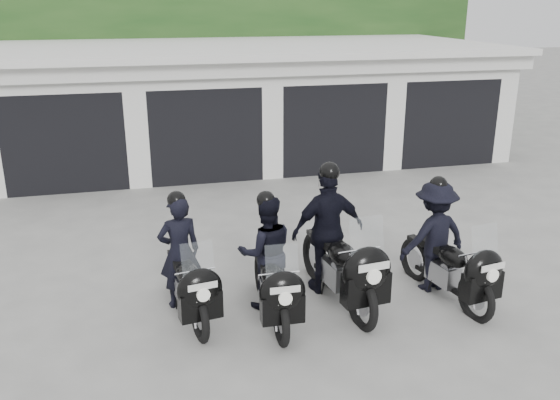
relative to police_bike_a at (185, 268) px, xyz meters
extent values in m
plane|color=#969591|center=(1.10, 0.58, -0.69)|extent=(80.00, 80.00, 0.00)
cube|color=silver|center=(1.10, 9.08, 0.71)|extent=(16.00, 6.00, 2.80)
cube|color=silver|center=(1.10, 8.88, 2.19)|extent=(16.40, 6.80, 0.16)
cube|color=silver|center=(1.10, 5.83, 1.96)|extent=(16.40, 0.12, 0.40)
cube|color=black|center=(1.10, 6.06, -0.57)|extent=(16.00, 0.06, 0.24)
cube|color=black|center=(-2.00, 7.28, 0.41)|extent=(2.60, 2.60, 2.20)
cube|color=silver|center=(-2.00, 6.23, 1.81)|extent=(2.60, 0.50, 0.60)
cube|color=silver|center=(-0.45, 6.23, 0.71)|extent=(0.50, 0.50, 2.80)
cube|color=black|center=(1.10, 7.28, 0.41)|extent=(2.60, 2.60, 2.20)
cube|color=silver|center=(1.10, 6.23, 1.81)|extent=(2.60, 0.50, 0.60)
cube|color=silver|center=(2.65, 6.23, 0.71)|extent=(0.50, 0.50, 2.80)
cube|color=black|center=(4.20, 7.28, 0.41)|extent=(2.60, 2.60, 2.20)
cube|color=silver|center=(4.20, 6.23, 1.81)|extent=(2.60, 0.50, 0.60)
cube|color=silver|center=(5.75, 6.23, 0.71)|extent=(0.50, 0.50, 2.80)
cube|color=black|center=(7.30, 7.28, 0.41)|extent=(2.60, 2.60, 2.20)
cube|color=silver|center=(7.30, 6.23, 1.81)|extent=(2.60, 0.50, 0.60)
cube|color=silver|center=(8.85, 6.23, 0.71)|extent=(0.50, 0.50, 2.80)
cube|color=#1A3C16|center=(1.10, 13.08, 1.46)|extent=(20.00, 2.00, 4.30)
cylinder|color=black|center=(4.10, 14.58, 0.96)|extent=(0.24, 0.24, 3.30)
cylinder|color=black|center=(8.60, 14.58, 0.96)|extent=(0.24, 0.24, 3.30)
torus|color=black|center=(0.10, -0.65, -0.40)|extent=(0.20, 0.68, 0.67)
torus|color=black|center=(-0.10, 0.65, -0.40)|extent=(0.20, 0.68, 0.67)
cube|color=#9F9FA4|center=(0.00, 0.02, -0.34)|extent=(0.31, 0.54, 0.29)
cube|color=black|center=(0.00, 0.00, -0.49)|extent=(0.26, 1.19, 0.06)
ellipsoid|color=black|center=(0.02, -0.14, -0.03)|extent=(0.38, 0.57, 0.26)
cube|color=black|center=(-0.04, 0.25, -0.01)|extent=(0.31, 0.54, 0.09)
ellipsoid|color=black|center=(0.11, -0.73, 0.03)|extent=(0.62, 0.39, 0.55)
cube|color=black|center=(0.11, -0.73, -0.18)|extent=(0.56, 0.28, 0.37)
cube|color=#B2BFC6|center=(0.11, -0.70, 0.39)|extent=(0.42, 0.17, 0.47)
cylinder|color=silver|center=(0.09, -0.55, 0.19)|extent=(0.51, 0.10, 0.03)
cube|color=silver|center=(0.14, -0.88, 0.14)|extent=(0.36, 0.07, 0.08)
cube|color=silver|center=(0.13, -0.85, -0.03)|extent=(0.17, 0.04, 0.09)
imported|color=black|center=(-0.04, 0.27, 0.12)|extent=(0.64, 0.47, 1.61)
sphere|color=black|center=(-0.04, 0.27, 0.87)|extent=(0.25, 0.25, 0.25)
torus|color=black|center=(1.08, -0.99, -0.40)|extent=(0.12, 0.68, 0.67)
torus|color=black|center=(1.12, 0.34, -0.40)|extent=(0.12, 0.68, 0.67)
cube|color=#9F9FA4|center=(1.10, -0.30, -0.34)|extent=(0.25, 0.51, 0.30)
cube|color=black|center=(1.10, -0.32, -0.48)|extent=(0.11, 1.20, 0.06)
ellipsoid|color=black|center=(1.10, -0.46, -0.02)|extent=(0.31, 0.54, 0.27)
cube|color=black|center=(1.11, -0.06, -0.01)|extent=(0.25, 0.51, 0.09)
ellipsoid|color=black|center=(1.08, -1.06, 0.03)|extent=(0.59, 0.32, 0.55)
cube|color=black|center=(1.08, -1.06, -0.18)|extent=(0.54, 0.22, 0.37)
cube|color=#B2BFC6|center=(1.08, -1.03, 0.40)|extent=(0.41, 0.12, 0.47)
cylinder|color=silver|center=(1.08, -0.88, 0.20)|extent=(0.52, 0.04, 0.03)
cube|color=silver|center=(1.07, -1.22, 0.14)|extent=(0.37, 0.02, 0.08)
cube|color=silver|center=(1.07, -1.19, -0.02)|extent=(0.17, 0.02, 0.09)
imported|color=black|center=(1.11, -0.05, 0.12)|extent=(0.80, 0.64, 1.62)
sphere|color=black|center=(1.11, -0.05, 0.88)|extent=(0.25, 0.25, 0.25)
torus|color=black|center=(2.20, -0.88, -0.36)|extent=(0.20, 0.79, 0.78)
torus|color=black|center=(2.03, 0.65, -0.36)|extent=(0.20, 0.79, 0.78)
cube|color=#9F9FA4|center=(2.11, -0.09, -0.28)|extent=(0.34, 0.61, 0.34)
cube|color=black|center=(2.11, -0.11, -0.45)|extent=(0.24, 1.39, 0.06)
ellipsoid|color=black|center=(2.13, -0.27, 0.08)|extent=(0.41, 0.65, 0.31)
cube|color=black|center=(2.08, 0.19, 0.10)|extent=(0.34, 0.61, 0.11)
ellipsoid|color=black|center=(2.21, -0.96, 0.15)|extent=(0.71, 0.42, 0.64)
cube|color=black|center=(2.21, -0.96, -0.10)|extent=(0.64, 0.30, 0.43)
cube|color=#B2BFC6|center=(2.20, -0.93, 0.57)|extent=(0.48, 0.17, 0.55)
cylinder|color=silver|center=(2.18, -0.75, 0.34)|extent=(0.60, 0.09, 0.03)
cube|color=silver|center=(2.23, -1.14, 0.27)|extent=(0.43, 0.06, 0.10)
cube|color=silver|center=(2.22, -1.11, 0.08)|extent=(0.19, 0.04, 0.11)
imported|color=black|center=(2.08, 0.21, 0.25)|extent=(1.16, 0.74, 1.88)
sphere|color=black|center=(2.08, 0.21, 1.13)|extent=(0.29, 0.29, 0.29)
torus|color=black|center=(3.76, -1.07, -0.39)|extent=(0.22, 0.70, 0.69)
torus|color=black|center=(3.53, 0.27, -0.39)|extent=(0.22, 0.70, 0.69)
cube|color=#9F9FA4|center=(3.64, -0.38, -0.33)|extent=(0.33, 0.55, 0.30)
cube|color=black|center=(3.64, -0.40, -0.48)|extent=(0.28, 1.23, 0.06)
ellipsoid|color=black|center=(3.67, -0.54, -0.01)|extent=(0.39, 0.59, 0.27)
cube|color=black|center=(3.60, -0.14, 0.01)|extent=(0.33, 0.55, 0.09)
ellipsoid|color=black|center=(3.77, -1.15, 0.05)|extent=(0.64, 0.41, 0.57)
cube|color=black|center=(3.77, -1.15, -0.17)|extent=(0.58, 0.30, 0.38)
cube|color=#B2BFC6|center=(3.76, -1.12, 0.43)|extent=(0.43, 0.18, 0.48)
cylinder|color=silver|center=(3.74, -0.96, 0.22)|extent=(0.53, 0.11, 0.03)
cube|color=silver|center=(3.80, -1.30, 0.16)|extent=(0.38, 0.08, 0.09)
cube|color=silver|center=(3.79, -1.28, -0.01)|extent=(0.17, 0.04, 0.09)
imported|color=black|center=(3.59, -0.12, 0.14)|extent=(1.15, 0.73, 1.66)
sphere|color=black|center=(3.59, -0.12, 0.92)|extent=(0.26, 0.26, 0.26)
camera|label=1|loc=(-0.53, -7.31, 3.40)|focal=38.00mm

